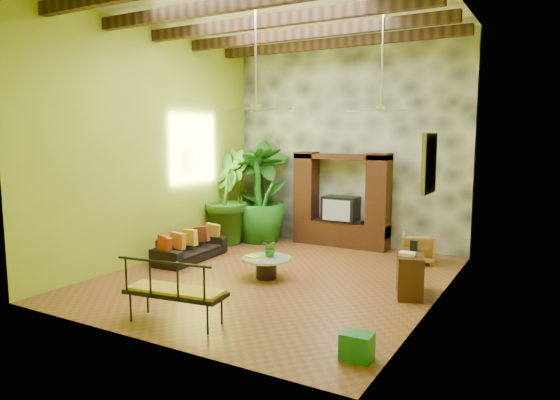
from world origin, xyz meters
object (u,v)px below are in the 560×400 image
Objects in this scene: tall_plant_b at (226,197)px; iron_bench at (172,288)px; tall_plant_a at (263,190)px; ceiling_fan_front at (256,97)px; wicker_armchair at (418,248)px; tall_plant_c at (260,194)px; green_bin at (357,346)px; coffee_table at (266,265)px; entertainment_center at (341,207)px; side_console at (410,274)px; ceiling_fan_back at (381,99)px; sofa at (190,247)px.

iron_bench is at bearing -62.17° from tall_plant_b.
ceiling_fan_front is at bearing -60.03° from tall_plant_a.
wicker_armchair is 0.44× the size of iron_bench.
ceiling_fan_front reaches higher than iron_bench.
tall_plant_c is 6.36× the size of green_bin.
coffee_table is at bearing -57.29° from tall_plant_a.
coffee_table is 2.70m from iron_bench.
tall_plant_a is 6.82× the size of green_bin.
tall_plant_a is (-2.08, -0.28, 0.33)m from entertainment_center.
entertainment_center is 4.30m from ceiling_fan_front.
coffee_table is (2.53, -2.20, -0.93)m from tall_plant_b.
wicker_armchair is at bearing 82.37° from side_console.
ceiling_fan_back reaches higher than sofa.
side_console is at bearing 92.62° from green_bin.
tall_plant_a is at bearing 104.26° from tall_plant_c.
tall_plant_a reaches higher than tall_plant_b.
ceiling_fan_back is 0.77× the size of tall_plant_c.
green_bin is at bearing -122.86° from sofa.
entertainment_center is 2.65× the size of side_console.
ceiling_fan_back reaches higher than iron_bench.
iron_bench is at bearing -70.47° from tall_plant_c.
wicker_armchair is 0.28× the size of tall_plant_c.
ceiling_fan_front is at bearing 173.42° from side_console.
coffee_table is at bearing -141.01° from ceiling_fan_back.
sofa is at bearing -128.16° from entertainment_center.
tall_plant_b is at bearing 7.59° from sofa.
wicker_armchair is at bearing 5.15° from tall_plant_b.
ceiling_fan_back reaches higher than entertainment_center.
entertainment_center is at bearing 114.70° from green_bin.
sofa is at bearing 169.80° from coffee_table.
ceiling_fan_back is 0.79× the size of tall_plant_b.
tall_plant_c is at bearing 101.67° from iron_bench.
coffee_table is (1.96, -3.05, -1.04)m from tall_plant_a.
tall_plant_c is 5.84m from iron_bench.
entertainment_center is 2.30m from wicker_armchair.
ceiling_fan_back reaches higher than coffee_table.
iron_bench reaches higher than side_console.
iron_bench is (0.13, -2.48, -2.86)m from ceiling_fan_front.
iron_bench is at bearing -70.71° from tall_plant_a.
tall_plant_a is at bearing -172.25° from entertainment_center.
tall_plant_a is 6.12m from iron_bench.
side_console is at bearing 85.10° from wicker_armchair.
ceiling_fan_back is 1.97× the size of coffee_table.
tall_plant_a reaches higher than side_console.
entertainment_center is 6.03m from iron_bench.
iron_bench reaches higher than green_bin.
tall_plant_a is 1.03m from tall_plant_b.
wicker_armchair is 5.10m from green_bin.
tall_plant_b is at bearing -10.55° from wicker_armchair.
green_bin is at bearing -37.98° from ceiling_fan_front.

